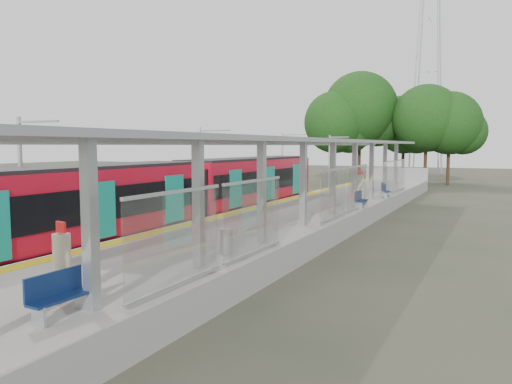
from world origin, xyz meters
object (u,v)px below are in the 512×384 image
bench_mid (360,199)px  info_pillar_far (360,188)px  litter_bin (227,242)px  info_pillar_near (62,266)px  bench_far (385,190)px  train (184,193)px  bench_near (58,294)px

bench_mid → info_pillar_far: (-0.80, 3.08, 0.33)m
info_pillar_far → litter_bin: 16.21m
info_pillar_near → litter_bin: (0.97, 5.54, -0.35)m
bench_mid → bench_far: size_ratio=0.97×
train → bench_mid: size_ratio=20.06×
bench_mid → info_pillar_near: info_pillar_near is taller
info_pillar_near → bench_far: bearing=99.4°
bench_mid → info_pillar_near: 18.75m
train → bench_near: size_ratio=20.46×
bench_far → litter_bin: bench_far is taller
train → bench_near: 14.80m
bench_mid → litter_bin: bearing=-93.8°
info_pillar_near → info_pillar_far: size_ratio=0.91×
bench_mid → bench_far: 6.31m
bench_far → info_pillar_far: (-0.80, -3.23, 0.33)m
litter_bin → bench_near: bearing=-91.1°
bench_near → info_pillar_near: bearing=136.2°
info_pillar_near → info_pillar_far: bearing=101.0°
bench_far → litter_bin: 19.45m
info_pillar_near → info_pillar_far: info_pillar_far is taller
train → info_pillar_far: bearing=55.7°
bench_near → bench_far: (0.88, 25.88, 0.01)m
bench_mid → bench_near: bearing=-93.0°
litter_bin → bench_far: bearing=87.8°
bench_far → info_pillar_far: info_pillar_far is taller
bench_near → info_pillar_far: info_pillar_far is taller
bench_near → bench_mid: bearing=90.3°
train → bench_far: 14.37m
info_pillar_far → litter_bin: size_ratio=2.37×
info_pillar_near → info_pillar_far: 21.77m
bench_near → info_pillar_near: (-0.85, 0.90, 0.27)m
train → bench_near: (6.24, -13.41, -0.57)m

